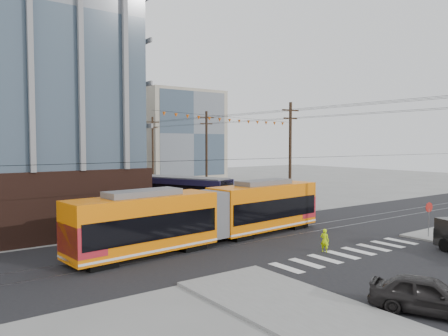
# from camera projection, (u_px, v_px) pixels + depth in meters

# --- Properties ---
(ground) EXTENTS (160.00, 160.00, 0.00)m
(ground) POSITION_uv_depth(u_px,v_px,m) (315.00, 244.00, 29.96)
(ground) COLOR slate
(bg_bldg_ne_near) EXTENTS (14.00, 14.00, 16.00)m
(bg_bldg_ne_near) POSITION_uv_depth(u_px,v_px,m) (173.00, 137.00, 77.63)
(bg_bldg_ne_near) COLOR gray
(bg_bldg_ne_near) RESTS_ON ground
(bg_bldg_ne_far) EXTENTS (16.00, 16.00, 14.00)m
(bg_bldg_ne_far) POSITION_uv_depth(u_px,v_px,m) (135.00, 143.00, 94.99)
(bg_bldg_ne_far) COLOR #8C99A5
(bg_bldg_ne_far) RESTS_ON ground
(utility_pole_far) EXTENTS (0.30, 0.30, 11.00)m
(utility_pole_far) POSITION_uv_depth(u_px,v_px,m) (115.00, 151.00, 79.81)
(utility_pole_far) COLOR black
(utility_pole_far) RESTS_ON ground
(streetcar) EXTENTS (20.56, 4.93, 3.93)m
(streetcar) POSITION_uv_depth(u_px,v_px,m) (211.00, 215.00, 30.30)
(streetcar) COLOR orange
(streetcar) RESTS_ON ground
(city_bus) EXTENTS (7.90, 13.02, 3.69)m
(city_bus) POSITION_uv_depth(u_px,v_px,m) (171.00, 193.00, 44.17)
(city_bus) COLOR #1B1738
(city_bus) RESTS_ON ground
(black_sedan) EXTENTS (3.53, 4.86, 1.54)m
(black_sedan) POSITION_uv_depth(u_px,v_px,m) (428.00, 295.00, 17.74)
(black_sedan) COLOR black
(black_sedan) RESTS_ON ground
(parked_car_silver) EXTENTS (2.59, 5.26, 1.66)m
(parked_car_silver) POSITION_uv_depth(u_px,v_px,m) (154.00, 217.00, 36.28)
(parked_car_silver) COLOR #AEAEAE
(parked_car_silver) RESTS_ON ground
(parked_car_white) EXTENTS (2.97, 4.98, 1.35)m
(parked_car_white) POSITION_uv_depth(u_px,v_px,m) (142.00, 211.00, 40.02)
(parked_car_white) COLOR #B4AAA7
(parked_car_white) RESTS_ON ground
(parked_car_grey) EXTENTS (2.51, 5.16, 1.41)m
(parked_car_grey) POSITION_uv_depth(u_px,v_px,m) (105.00, 203.00, 45.23)
(parked_car_grey) COLOR #565D65
(parked_car_grey) RESTS_ON ground
(pedestrian) EXTENTS (0.54, 0.64, 1.50)m
(pedestrian) POSITION_uv_depth(u_px,v_px,m) (325.00, 240.00, 27.76)
(pedestrian) COLOR #C8F406
(pedestrian) RESTS_ON ground
(stop_sign) EXTENTS (0.85, 0.85, 2.48)m
(stop_sign) POSITION_uv_depth(u_px,v_px,m) (429.00, 222.00, 31.72)
(stop_sign) COLOR maroon
(stop_sign) RESTS_ON ground
(jersey_barrier) EXTENTS (2.02, 3.71, 0.73)m
(jersey_barrier) POSITION_uv_depth(u_px,v_px,m) (272.00, 206.00, 45.60)
(jersey_barrier) COLOR slate
(jersey_barrier) RESTS_ON ground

